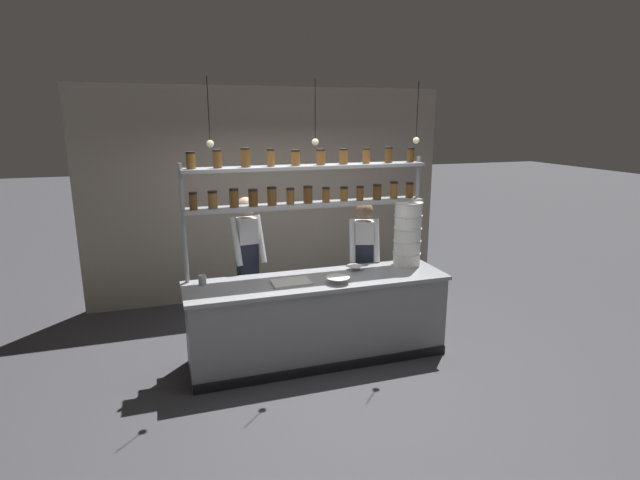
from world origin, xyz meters
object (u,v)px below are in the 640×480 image
object	(u,v)px
spice_shelf_unit	(307,190)
prep_bowl_center_front	(355,268)
chef_left	(248,259)
prep_bowl_near_left	(338,280)
container_stack	(408,234)
cutting_board	(291,282)
chef_center	(363,258)
serving_cup_front	(202,280)

from	to	relation	value
spice_shelf_unit	prep_bowl_center_front	world-z (taller)	spice_shelf_unit
chef_left	prep_bowl_near_left	world-z (taller)	chef_left
container_stack	cutting_board	distance (m)	1.53
prep_bowl_center_front	chef_left	bearing A→B (deg)	154.29
spice_shelf_unit	prep_bowl_near_left	distance (m)	1.05
cutting_board	chef_left	bearing A→B (deg)	112.42
chef_center	container_stack	size ratio (longest dim) A/B	2.18
cutting_board	prep_bowl_center_front	bearing A→B (deg)	15.47
chef_left	prep_bowl_center_front	xyz separation A→B (m)	(1.12, -0.54, -0.06)
spice_shelf_unit	cutting_board	xyz separation A→B (m)	(-0.29, -0.38, -0.90)
cutting_board	prep_bowl_near_left	bearing A→B (deg)	-17.48
cutting_board	prep_bowl_near_left	size ratio (longest dim) A/B	1.61
prep_bowl_near_left	serving_cup_front	world-z (taller)	serving_cup_front
chef_left	prep_bowl_center_front	bearing A→B (deg)	-35.25
spice_shelf_unit	chef_left	bearing A→B (deg)	147.96
spice_shelf_unit	chef_center	distance (m)	1.22
chef_left	chef_center	bearing A→B (deg)	-16.31
chef_center	serving_cup_front	size ratio (longest dim) A/B	15.75
spice_shelf_unit	prep_bowl_center_front	bearing A→B (deg)	-17.29
prep_bowl_near_left	chef_center	bearing A→B (deg)	50.93
prep_bowl_center_front	serving_cup_front	xyz separation A→B (m)	(-1.69, 0.02, 0.03)
cutting_board	prep_bowl_center_front	xyz separation A→B (m)	(0.81, 0.22, 0.01)
prep_bowl_center_front	chef_center	bearing A→B (deg)	54.64
container_stack	prep_bowl_near_left	world-z (taller)	container_stack
chef_center	prep_bowl_near_left	xyz separation A→B (m)	(-0.61, -0.75, 0.02)
container_stack	cutting_board	size ratio (longest dim) A/B	1.86
container_stack	prep_bowl_near_left	size ratio (longest dim) A/B	2.99
chef_left	chef_center	world-z (taller)	chef_left
chef_left	container_stack	size ratio (longest dim) A/B	2.32
cutting_board	serving_cup_front	size ratio (longest dim) A/B	3.87
spice_shelf_unit	prep_bowl_near_left	bearing A→B (deg)	-71.71
cutting_board	serving_cup_front	world-z (taller)	serving_cup_front
chef_center	prep_bowl_near_left	size ratio (longest dim) A/B	6.53
chef_center	prep_bowl_near_left	distance (m)	0.96
prep_bowl_near_left	prep_bowl_center_front	xyz separation A→B (m)	(0.34, 0.37, -0.01)
chef_center	serving_cup_front	bearing A→B (deg)	-153.25
chef_center	cutting_board	bearing A→B (deg)	-134.38
chef_left	container_stack	distance (m)	1.88
cutting_board	chef_center	bearing A→B (deg)	29.16
prep_bowl_center_front	cutting_board	bearing A→B (deg)	-164.53
container_stack	cutting_board	xyz separation A→B (m)	(-1.46, -0.23, -0.36)
container_stack	prep_bowl_center_front	bearing A→B (deg)	-179.29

